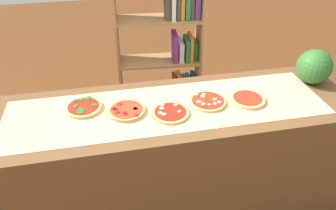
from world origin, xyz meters
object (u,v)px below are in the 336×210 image
(pizza_mushroom_2, at_px, (170,112))
(bookshelf, at_px, (170,61))
(pizza_pepperoni_1, at_px, (127,111))
(pizza_plain_4, at_px, (247,99))
(pizza_spinach_0, at_px, (84,107))
(pizza_mushroom_3, at_px, (208,101))
(watermelon, at_px, (314,67))

(pizza_mushroom_2, bearing_deg, bookshelf, 78.18)
(pizza_pepperoni_1, distance_m, pizza_plain_4, 0.82)
(pizza_spinach_0, height_order, pizza_pepperoni_1, same)
(bookshelf, bearing_deg, pizza_mushroom_2, -101.82)
(pizza_mushroom_2, bearing_deg, pizza_plain_4, 4.56)
(pizza_spinach_0, bearing_deg, bookshelf, 49.08)
(pizza_mushroom_3, bearing_deg, watermelon, 8.31)
(pizza_spinach_0, relative_size, pizza_pepperoni_1, 0.99)
(pizza_spinach_0, distance_m, pizza_mushroom_2, 0.57)
(pizza_pepperoni_1, distance_m, pizza_mushroom_2, 0.28)
(pizza_pepperoni_1, distance_m, bookshelf, 1.11)
(watermelon, bearing_deg, bookshelf, 136.35)
(pizza_mushroom_3, bearing_deg, pizza_pepperoni_1, -179.76)
(pizza_mushroom_2, bearing_deg, watermelon, 9.88)
(pizza_mushroom_2, height_order, pizza_mushroom_3, pizza_mushroom_3)
(pizza_spinach_0, distance_m, pizza_pepperoni_1, 0.29)
(pizza_mushroom_2, bearing_deg, pizza_pepperoni_1, 165.82)
(pizza_plain_4, distance_m, bookshelf, 1.07)
(pizza_pepperoni_1, height_order, bookshelf, bookshelf)
(bookshelf, bearing_deg, pizza_mushroom_3, -86.79)
(pizza_mushroom_3, distance_m, bookshelf, 0.99)
(pizza_plain_4, xyz_separation_m, watermelon, (0.57, 0.15, 0.11))
(pizza_pepperoni_1, xyz_separation_m, pizza_mushroom_2, (0.27, -0.07, -0.00))
(pizza_spinach_0, distance_m, bookshelf, 1.18)
(pizza_mushroom_3, bearing_deg, pizza_mushroom_2, -165.41)
(pizza_mushroom_3, xyz_separation_m, bookshelf, (-0.05, 0.98, -0.17))
(bookshelf, bearing_deg, watermelon, -43.65)
(pizza_pepperoni_1, height_order, pizza_plain_4, pizza_pepperoni_1)
(watermelon, bearing_deg, pizza_spinach_0, -178.97)
(bookshelf, bearing_deg, pizza_spinach_0, -130.92)
(pizza_mushroom_3, height_order, watermelon, watermelon)
(pizza_spinach_0, distance_m, pizza_mushroom_3, 0.83)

